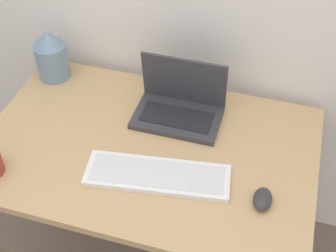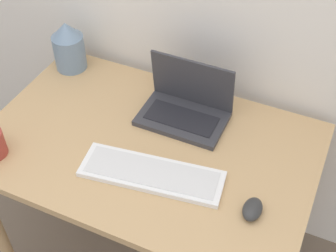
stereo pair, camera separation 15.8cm
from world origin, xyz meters
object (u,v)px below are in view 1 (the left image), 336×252
vase (51,55)px  mouse (263,199)px  laptop (180,104)px  keyboard (157,175)px

vase → mouse: bearing=-23.9°
mouse → laptop: bearing=137.9°
laptop → keyboard: 0.32m
vase → keyboard: bearing=-35.1°
laptop → mouse: bearing=-42.1°
keyboard → vase: 0.70m
laptop → keyboard: (0.01, -0.32, -0.04)m
mouse → vase: size_ratio=0.43×
keyboard → mouse: size_ratio=5.36×
keyboard → mouse: bearing=-1.0°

